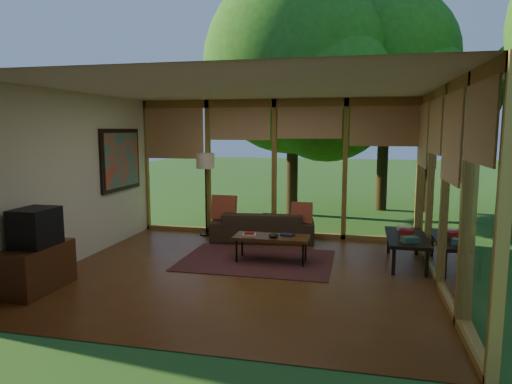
% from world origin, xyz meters
% --- Properties ---
extents(floor, '(5.50, 5.50, 0.00)m').
position_xyz_m(floor, '(0.00, 0.00, 0.00)').
color(floor, brown).
rests_on(floor, ground).
extents(ceiling, '(5.50, 5.50, 0.00)m').
position_xyz_m(ceiling, '(0.00, 0.00, 2.70)').
color(ceiling, white).
rests_on(ceiling, ground).
extents(wall_left, '(0.04, 5.00, 2.70)m').
position_xyz_m(wall_left, '(-2.75, 0.00, 1.35)').
color(wall_left, beige).
rests_on(wall_left, ground).
extents(wall_front, '(5.50, 0.04, 2.70)m').
position_xyz_m(wall_front, '(0.00, -2.50, 1.35)').
color(wall_front, beige).
rests_on(wall_front, ground).
extents(window_wall_back, '(5.50, 0.12, 2.70)m').
position_xyz_m(window_wall_back, '(0.00, 2.50, 1.35)').
color(window_wall_back, olive).
rests_on(window_wall_back, ground).
extents(window_wall_right, '(0.12, 5.00, 2.70)m').
position_xyz_m(window_wall_right, '(2.75, 0.00, 1.35)').
color(window_wall_right, olive).
rests_on(window_wall_right, ground).
extents(tree_nw, '(4.39, 4.39, 5.90)m').
position_xyz_m(tree_nw, '(0.01, 4.95, 3.70)').
color(tree_nw, '#332312').
rests_on(tree_nw, ground).
extents(tree_ne, '(3.61, 3.61, 5.71)m').
position_xyz_m(tree_ne, '(2.23, 6.13, 3.89)').
color(tree_ne, '#332312').
rests_on(tree_ne, ground).
extents(rug, '(2.42, 1.71, 0.01)m').
position_xyz_m(rug, '(0.06, 0.66, 0.01)').
color(rug, maroon).
rests_on(rug, floor).
extents(sofa, '(2.03, 1.02, 0.57)m').
position_xyz_m(sofa, '(-0.13, 2.00, 0.28)').
color(sofa, '#382A1C').
rests_on(sofa, floor).
extents(pillow_left, '(0.47, 0.25, 0.49)m').
position_xyz_m(pillow_left, '(-0.88, 1.95, 0.61)').
color(pillow_left, maroon).
rests_on(pillow_left, sofa).
extents(pillow_right, '(0.39, 0.21, 0.41)m').
position_xyz_m(pillow_right, '(0.62, 1.95, 0.57)').
color(pillow_right, maroon).
rests_on(pillow_right, sofa).
extents(ct_book_lower, '(0.23, 0.19, 0.03)m').
position_xyz_m(ct_book_lower, '(-0.05, 0.59, 0.44)').
color(ct_book_lower, beige).
rests_on(ct_book_lower, coffee_table).
extents(ct_book_upper, '(0.18, 0.15, 0.03)m').
position_xyz_m(ct_book_upper, '(-0.05, 0.59, 0.47)').
color(ct_book_upper, maroon).
rests_on(ct_book_upper, coffee_table).
extents(ct_book_side, '(0.23, 0.19, 0.03)m').
position_xyz_m(ct_book_side, '(0.55, 0.72, 0.44)').
color(ct_book_side, '#161833').
rests_on(ct_book_side, coffee_table).
extents(ct_bowl, '(0.16, 0.16, 0.07)m').
position_xyz_m(ct_bowl, '(0.35, 0.54, 0.46)').
color(ct_bowl, black).
rests_on(ct_bowl, coffee_table).
extents(media_cabinet, '(0.50, 1.00, 0.60)m').
position_xyz_m(media_cabinet, '(-2.47, -1.32, 0.30)').
color(media_cabinet, '#512C16').
rests_on(media_cabinet, floor).
extents(television, '(0.45, 0.55, 0.50)m').
position_xyz_m(television, '(-2.45, -1.32, 0.85)').
color(television, black).
rests_on(television, media_cabinet).
extents(console_book_a, '(0.27, 0.24, 0.08)m').
position_xyz_m(console_book_a, '(2.40, 0.58, 0.50)').
color(console_book_a, '#355D49').
rests_on(console_book_a, side_console).
extents(console_book_b, '(0.24, 0.21, 0.09)m').
position_xyz_m(console_book_b, '(2.40, 1.03, 0.50)').
color(console_book_b, maroon).
rests_on(console_book_b, side_console).
extents(console_book_c, '(0.22, 0.16, 0.06)m').
position_xyz_m(console_book_c, '(2.40, 1.43, 0.48)').
color(console_book_c, beige).
rests_on(console_book_c, side_console).
extents(floor_lamp, '(0.36, 0.36, 1.65)m').
position_xyz_m(floor_lamp, '(-1.33, 2.21, 1.41)').
color(floor_lamp, black).
rests_on(floor_lamp, floor).
extents(coffee_table, '(1.20, 0.50, 0.43)m').
position_xyz_m(coffee_table, '(0.30, 0.64, 0.39)').
color(coffee_table, '#512C16').
rests_on(coffee_table, floor).
extents(side_console, '(0.60, 1.40, 0.46)m').
position_xyz_m(side_console, '(2.40, 0.98, 0.41)').
color(side_console, black).
rests_on(side_console, floor).
extents(wall_painting, '(0.06, 1.35, 1.15)m').
position_xyz_m(wall_painting, '(-2.71, 1.40, 1.55)').
color(wall_painting, black).
rests_on(wall_painting, wall_left).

